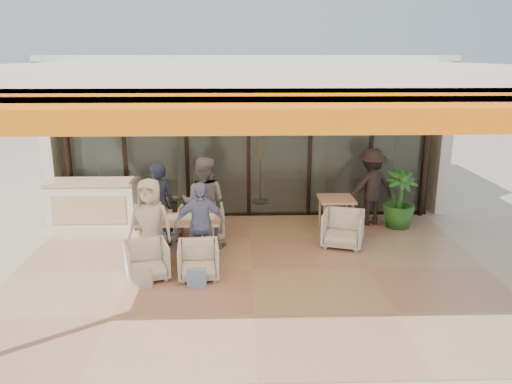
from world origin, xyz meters
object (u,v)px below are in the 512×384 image
chair_far_right (206,220)px  potted_palm (399,199)px  chair_far_left (164,221)px  diner_navy (159,205)px  chair_near_left (147,259)px  diner_periwinkle (200,224)px  host_counter (93,204)px  dining_table (178,220)px  standing_woman (371,187)px  diner_grey (204,203)px  side_table (336,203)px  chair_near_right (198,259)px  diner_cream (151,223)px  side_chair (343,227)px

chair_far_right → potted_palm: size_ratio=0.57×
chair_far_left → diner_navy: bearing=95.1°
chair_near_left → diner_periwinkle: diner_periwinkle is taller
chair_far_left → diner_navy: diner_navy is taller
diner_navy → host_counter: bearing=-49.5°
dining_table → potted_palm: 4.64m
standing_woman → potted_palm: (0.55, -0.21, -0.21)m
chair_far_right → chair_near_left: size_ratio=1.05×
diner_grey → side_table: bearing=-158.0°
chair_near_right → side_table: bearing=33.5°
diner_cream → standing_woman: standing_woman is taller
chair_near_right → diner_navy: (-0.84, 1.40, 0.49)m
dining_table → diner_grey: 0.64m
dining_table → diner_cream: (-0.41, -0.46, 0.09)m
diner_cream → standing_woman: size_ratio=0.94×
chair_far_right → chair_near_right: bearing=84.7°
diner_periwinkle → diner_cream: bearing=171.7°
chair_far_right → diner_cream: diner_cream is taller
side_table → standing_woman: bearing=29.9°
dining_table → side_table: dining_table is taller
chair_near_right → diner_navy: bearing=116.3°
diner_navy → standing_woman: standing_woman is taller
diner_grey → side_table: size_ratio=2.34×
dining_table → side_chair: 3.10m
host_counter → chair_near_right: 3.47m
chair_near_left → chair_near_right: chair_near_left is taller
side_table → potted_palm: potted_palm is taller
host_counter → dining_table: (1.98, -1.54, 0.16)m
standing_woman → diner_navy: bearing=-1.5°
diner_periwinkle → side_table: size_ratio=2.01×
standing_woman → potted_palm: standing_woman is taller
diner_navy → side_chair: 3.50m
chair_near_right → standing_woman: (3.45, 2.54, 0.50)m
chair_near_left → diner_navy: diner_navy is taller
side_chair → host_counter: bearing=-175.2°
standing_woman → chair_near_left: bearing=14.3°
diner_cream → chair_near_right: bearing=-21.4°
diner_grey → standing_woman: diner_grey is taller
host_counter → chair_far_right: size_ratio=2.59×
dining_table → chair_near_left: (-0.41, -0.96, -0.35)m
chair_near_left → side_table: bearing=12.2°
diner_periwinkle → potted_palm: diner_periwinkle is taller
chair_near_right → side_chair: side_chair is taller
host_counter → diner_cream: diner_cream is taller
chair_far_right → chair_far_left: bearing=-5.3°
diner_cream → potted_palm: diner_cream is taller
chair_far_right → diner_grey: (0.00, -0.50, 0.51)m
chair_far_left → side_chair: 3.52m
host_counter → diner_periwinkle: 3.13m
chair_far_right → diner_grey: bearing=84.7°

